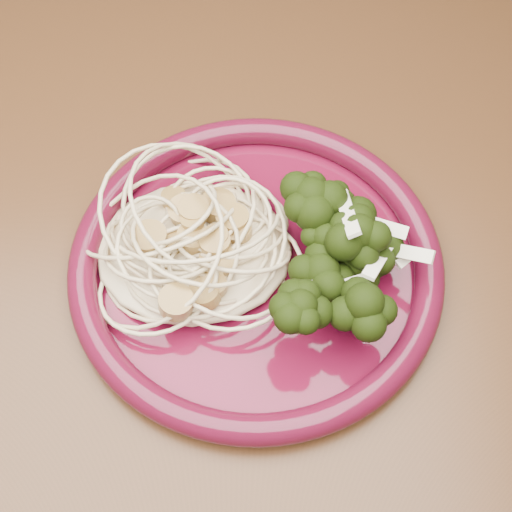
{
  "coord_description": "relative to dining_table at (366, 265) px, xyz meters",
  "views": [
    {
      "loc": [
        -0.11,
        -0.33,
        1.21
      ],
      "look_at": [
        -0.1,
        -0.06,
        0.77
      ],
      "focal_mm": 50.0,
      "sensor_mm": 36.0,
      "label": 1
    }
  ],
  "objects": [
    {
      "name": "broccoli_pile",
      "position": [
        -0.05,
        -0.08,
        0.13
      ],
      "size": [
        0.12,
        0.16,
        0.05
      ],
      "primitive_type": "ellipsoid",
      "rotation": [
        0.0,
        0.0,
        -0.23
      ],
      "color": "black",
      "rests_on": "dinner_plate"
    },
    {
      "name": "dining_table",
      "position": [
        0.0,
        0.0,
        0.0
      ],
      "size": [
        1.2,
        0.8,
        0.75
      ],
      "color": "#472814",
      "rests_on": "ground"
    },
    {
      "name": "scallop_cluster",
      "position": [
        -0.15,
        -0.05,
        0.16
      ],
      "size": [
        0.15,
        0.15,
        0.04
      ],
      "primitive_type": null,
      "rotation": [
        0.0,
        0.0,
        -0.23
      ],
      "color": "#A88544",
      "rests_on": "spaghetti_pile"
    },
    {
      "name": "dinner_plate",
      "position": [
        -0.1,
        -0.06,
        0.11
      ],
      "size": [
        0.33,
        0.33,
        0.02
      ],
      "rotation": [
        0.0,
        0.0,
        -0.23
      ],
      "color": "#4F091E",
      "rests_on": "dining_table"
    },
    {
      "name": "onion_garnish",
      "position": [
        -0.05,
        -0.08,
        0.16
      ],
      "size": [
        0.08,
        0.11,
        0.05
      ],
      "primitive_type": null,
      "rotation": [
        0.0,
        0.0,
        -0.23
      ],
      "color": "#F4EDCE",
      "rests_on": "broccoli_pile"
    },
    {
      "name": "spaghetti_pile",
      "position": [
        -0.15,
        -0.05,
        0.12
      ],
      "size": [
        0.17,
        0.16,
        0.03
      ],
      "primitive_type": "ellipsoid",
      "rotation": [
        0.0,
        0.0,
        -0.23
      ],
      "color": "beige",
      "rests_on": "dinner_plate"
    }
  ]
}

